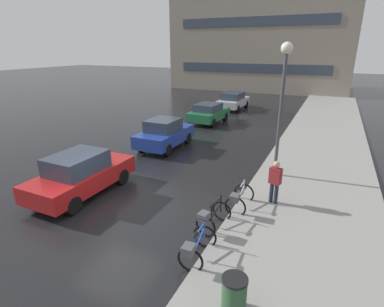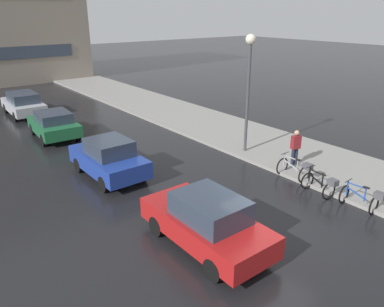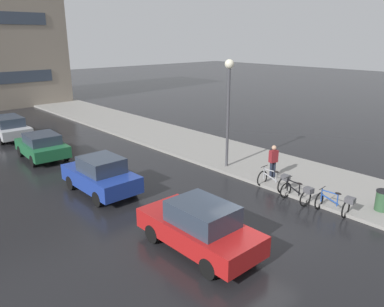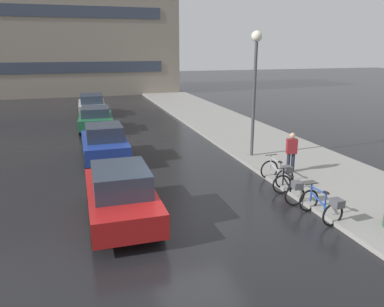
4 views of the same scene
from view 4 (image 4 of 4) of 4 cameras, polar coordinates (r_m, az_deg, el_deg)
name	(u,v)px [view 4 (image 4 of 4)]	position (r m, az deg, el deg)	size (l,w,h in m)	color
ground_plane	(198,221)	(11.15, 0.97, -10.28)	(140.00, 140.00, 0.00)	black
sidewalk_kerb	(243,133)	(22.07, 7.82, 3.04)	(4.80, 60.00, 0.14)	gray
bicycle_nearest	(324,205)	(11.65, 19.48, -7.46)	(0.77, 1.43, 0.95)	black
bicycle_second	(290,188)	(12.74, 14.73, -5.07)	(0.83, 1.42, 0.98)	black
bicycle_third	(279,172)	(14.13, 13.09, -2.81)	(0.76, 1.43, 1.01)	black
car_red	(121,194)	(11.07, -10.76, -6.13)	(1.89, 4.29, 1.66)	#AD1919
car_blue	(105,143)	(17.10, -13.18, 1.57)	(1.91, 3.93, 1.66)	navy
car_green	(96,118)	(23.55, -14.44, 5.20)	(2.17, 3.85, 1.46)	#1E6038
car_silver	(92,104)	(29.39, -15.02, 7.27)	(1.99, 4.33, 1.53)	#B2B5BA
pedestrian	(291,151)	(15.21, 14.90, 0.32)	(0.45, 0.34, 1.73)	#1E2333
streetlamp	(255,70)	(16.77, 9.62, 12.41)	(0.46, 0.46, 5.60)	#424247
building_facade_main	(67,15)	(45.41, -18.58, 19.33)	(22.58, 10.33, 16.53)	gray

